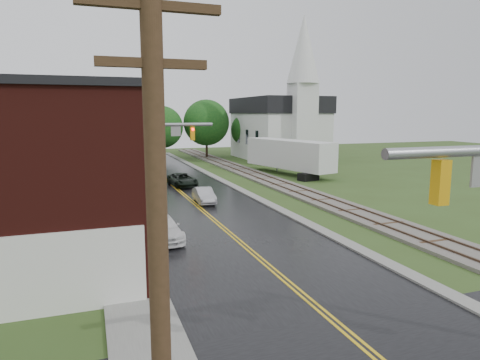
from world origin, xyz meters
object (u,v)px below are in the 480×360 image
tree_left_c (19,140)px  semi_trailer (289,154)px  traffic_signal_far (147,141)px  pickup_white (161,228)px  utility_pole_c (96,135)px  sedan_silver (204,195)px  church (281,121)px  suv_dark (182,180)px  tree_left_e (77,133)px  utility_pole_a (159,287)px  utility_pole_b (103,152)px

tree_left_c → semi_trailer: 28.09m
traffic_signal_far → pickup_white: size_ratio=1.61×
utility_pole_c → semi_trailer: size_ratio=0.69×
sedan_silver → church: bearing=56.7°
church → utility_pole_c: 28.54m
semi_trailer → sedan_silver: bearing=-137.7°
traffic_signal_far → suv_dark: bearing=61.8°
traffic_signal_far → tree_left_c: bearing=128.8°
tree_left_e → tree_left_c: bearing=-129.8°
suv_dark → pickup_white: pickup_white is taller
tree_left_c → pickup_white: bearing=-65.9°
church → utility_pole_c: size_ratio=2.22×
utility_pole_a → tree_left_c: utility_pole_a is taller
utility_pole_b → tree_left_e: (-2.05, 23.90, 0.09)m
utility_pole_b → semi_trailer: utility_pole_b is taller
traffic_signal_far → tree_left_c: tree_left_c is taller
utility_pole_c → pickup_white: (2.80, -26.14, -4.06)m
utility_pole_c → tree_left_e: bearing=137.2°
utility_pole_c → tree_left_e: (-2.05, 1.90, 0.09)m
utility_pole_a → utility_pole_c: size_ratio=1.00×
utility_pole_a → suv_dark: 36.01m
utility_pole_a → pickup_white: utility_pole_a is taller
utility_pole_b → sedan_silver: utility_pole_b is taller
semi_trailer → utility_pole_c: bearing=166.2°
utility_pole_b → semi_trailer: (20.94, 16.85, -2.36)m
utility_pole_a → sedan_silver: (7.60, 26.73, -4.12)m
tree_left_c → semi_trailer: size_ratio=0.59×
tree_left_c → pickup_white: (9.84, -22.03, -3.85)m
pickup_white → utility_pole_c: bearing=92.2°
utility_pole_c → sedan_silver: bearing=-66.3°
traffic_signal_far → utility_pole_a: utility_pole_a is taller
traffic_signal_far → tree_left_e: tree_left_e is taller
tree_left_e → sedan_silver: (9.65, -19.17, -4.21)m
suv_dark → traffic_signal_far: bearing=-123.5°
pickup_white → tree_left_e: bearing=95.9°
utility_pole_c → church: bearing=20.0°
church → utility_pole_b: church is taller
suv_dark → pickup_white: size_ratio=1.00×
tree_left_e → suv_dark: (9.65, -10.94, -4.18)m
traffic_signal_far → semi_trailer: size_ratio=0.56×
utility_pole_c → pickup_white: size_ratio=1.98×
traffic_signal_far → utility_pole_b: bearing=-123.7°
tree_left_c → semi_trailer: (27.99, -1.05, -2.15)m
sedan_silver → semi_trailer: bearing=44.4°
traffic_signal_far → utility_pole_a: 27.20m
utility_pole_c → sedan_silver: 19.32m
traffic_signal_far → utility_pole_a: size_ratio=0.82×
utility_pole_c → suv_dark: size_ratio=1.98×
sedan_silver → pickup_white: 10.08m
traffic_signal_far → tree_left_e: bearing=105.9°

